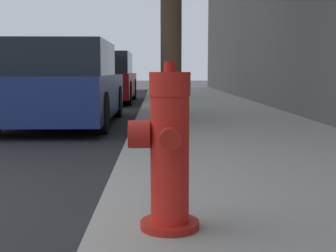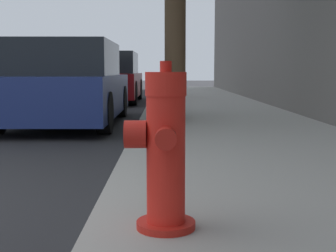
% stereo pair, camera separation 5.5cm
% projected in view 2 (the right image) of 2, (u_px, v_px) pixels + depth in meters
% --- Properties ---
extents(fire_hydrant, '(0.35, 0.36, 0.82)m').
position_uv_depth(fire_hydrant, '(164.00, 152.00, 2.26)').
color(fire_hydrant, red).
rests_on(fire_hydrant, sidewalk_slab).
extents(parked_car_near, '(1.75, 3.99, 1.37)m').
position_uv_depth(parked_car_near, '(67.00, 85.00, 7.77)').
color(parked_car_near, navy).
rests_on(parked_car_near, ground_plane).
extents(parked_car_mid, '(1.84, 4.11, 1.41)m').
position_uv_depth(parked_car_mid, '(107.00, 78.00, 13.26)').
color(parked_car_mid, maroon).
rests_on(parked_car_mid, ground_plane).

